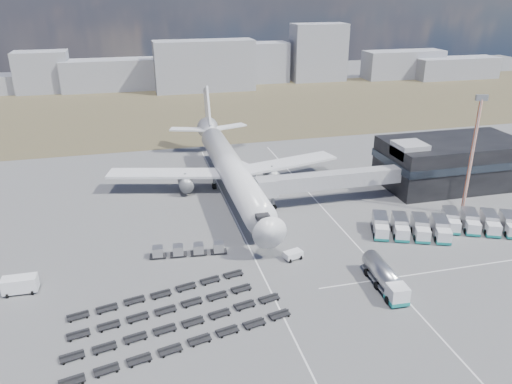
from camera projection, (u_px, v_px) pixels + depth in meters
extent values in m
plane|color=#565659|center=(271.00, 265.00, 78.98)|extent=(420.00, 420.00, 0.00)
cube|color=#4A402C|center=(187.00, 109.00, 177.37)|extent=(420.00, 90.00, 0.01)
cube|color=silver|center=(251.00, 252.00, 82.99)|extent=(0.25, 110.00, 0.01)
cube|color=silver|center=(351.00, 239.00, 87.08)|extent=(0.25, 110.00, 0.01)
cube|color=silver|center=(440.00, 271.00, 77.49)|extent=(40.00, 0.25, 0.01)
cube|color=black|center=(452.00, 163.00, 109.42)|extent=(30.00, 16.00, 10.00)
cube|color=#262D38|center=(452.00, 157.00, 108.95)|extent=(30.40, 16.40, 1.60)
cube|color=#939399|center=(410.00, 150.00, 103.17)|extent=(6.00, 6.00, 3.00)
cube|color=#939399|center=(330.00, 180.00, 99.46)|extent=(29.80, 3.00, 3.00)
cube|color=#939399|center=(266.00, 187.00, 95.97)|extent=(4.00, 3.60, 3.40)
cylinder|color=slate|center=(273.00, 197.00, 97.74)|extent=(0.70, 0.70, 5.10)
cylinder|color=black|center=(273.00, 207.00, 98.55)|extent=(1.40, 0.90, 1.40)
cylinder|color=white|center=(232.00, 171.00, 103.77)|extent=(5.60, 48.00, 5.60)
cone|color=white|center=(265.00, 226.00, 80.07)|extent=(5.60, 5.00, 5.60)
cone|color=white|center=(210.00, 131.00, 128.51)|extent=(5.60, 8.00, 5.60)
cube|color=black|center=(262.00, 216.00, 81.55)|extent=(2.20, 2.00, 0.80)
cube|color=white|center=(167.00, 173.00, 105.76)|extent=(25.59, 11.38, 0.50)
cube|color=white|center=(284.00, 163.00, 111.66)|extent=(25.59, 11.38, 0.50)
cylinder|color=slate|center=(185.00, 183.00, 105.42)|extent=(3.00, 5.00, 3.00)
cylinder|color=slate|center=(272.00, 175.00, 109.73)|extent=(3.00, 5.00, 3.00)
cube|color=white|center=(188.00, 129.00, 128.90)|extent=(9.49, 5.63, 0.35)
cube|color=white|center=(229.00, 127.00, 131.39)|extent=(9.49, 5.63, 0.35)
cube|color=white|center=(207.00, 107.00, 129.00)|extent=(0.50, 9.06, 11.45)
cylinder|color=slate|center=(257.00, 233.00, 86.55)|extent=(0.50, 0.50, 2.50)
cylinder|color=slate|center=(214.00, 183.00, 108.18)|extent=(0.60, 0.60, 2.50)
cylinder|color=slate|center=(243.00, 181.00, 109.64)|extent=(0.60, 0.60, 2.50)
cylinder|color=black|center=(257.00, 237.00, 86.83)|extent=(0.50, 1.20, 1.20)
cube|color=#8E909B|center=(42.00, 72.00, 202.80)|extent=(20.96, 12.00, 16.40)
cube|color=#8E909B|center=(122.00, 74.00, 208.75)|extent=(48.57, 12.00, 12.61)
cube|color=#8E909B|center=(205.00, 66.00, 205.14)|extent=(40.75, 12.00, 20.34)
cube|color=#8E909B|center=(266.00, 62.00, 224.79)|extent=(18.99, 12.00, 17.34)
cube|color=#8E909B|center=(318.00, 52.00, 226.35)|extent=(24.40, 12.00, 25.11)
cube|color=#8E909B|center=(403.00, 64.00, 235.07)|extent=(37.85, 12.00, 12.57)
cube|color=#8E909B|center=(456.00, 68.00, 234.35)|extent=(40.03, 12.00, 9.65)
cube|color=white|center=(397.00, 294.00, 68.96)|extent=(2.73, 2.73, 2.50)
cube|color=#167F7A|center=(397.00, 300.00, 69.34)|extent=(2.84, 2.84, 0.54)
cylinder|color=#A7A7AC|center=(381.00, 271.00, 73.59)|extent=(3.09, 8.27, 2.72)
cube|color=slate|center=(380.00, 278.00, 74.07)|extent=(2.98, 8.26, 0.38)
cylinder|color=black|center=(385.00, 286.00, 72.70)|extent=(2.88, 1.32, 1.20)
cube|color=white|center=(293.00, 255.00, 80.59)|extent=(3.34, 2.45, 1.38)
cube|color=white|center=(20.00, 285.00, 71.58)|extent=(4.81, 2.22, 2.52)
cube|color=white|center=(243.00, 171.00, 113.94)|extent=(5.27, 7.22, 3.13)
cube|color=#167F7A|center=(243.00, 176.00, 114.44)|extent=(5.42, 7.37, 0.50)
cube|color=white|center=(382.00, 233.00, 86.52)|extent=(3.00, 2.95, 2.24)
cube|color=#167F7A|center=(381.00, 237.00, 86.86)|extent=(3.14, 3.08, 0.46)
cube|color=#A7A7AC|center=(380.00, 222.00, 89.63)|extent=(4.00, 5.25, 2.65)
cube|color=white|center=(402.00, 234.00, 86.11)|extent=(3.00, 2.95, 2.24)
cube|color=#167F7A|center=(401.00, 238.00, 86.44)|extent=(3.14, 3.08, 0.46)
cube|color=#A7A7AC|center=(399.00, 223.00, 89.21)|extent=(4.00, 5.25, 2.65)
cube|color=white|center=(423.00, 235.00, 85.70)|extent=(3.00, 2.95, 2.24)
cube|color=#167F7A|center=(422.00, 240.00, 86.03)|extent=(3.14, 3.08, 0.46)
cube|color=#A7A7AC|center=(419.00, 224.00, 88.80)|extent=(4.00, 5.25, 2.65)
cube|color=white|center=(443.00, 236.00, 85.28)|extent=(3.00, 2.95, 2.24)
cube|color=#167F7A|center=(443.00, 241.00, 85.62)|extent=(3.14, 3.08, 0.46)
cube|color=#A7A7AC|center=(439.00, 225.00, 88.39)|extent=(4.00, 5.25, 2.65)
cube|color=white|center=(453.00, 227.00, 88.72)|extent=(2.98, 2.93, 2.18)
cube|color=#167F7A|center=(452.00, 231.00, 89.05)|extent=(3.11, 3.06, 0.45)
cube|color=#A7A7AC|center=(450.00, 216.00, 91.73)|extent=(4.04, 5.14, 2.58)
cube|color=white|center=(473.00, 228.00, 88.19)|extent=(2.98, 2.93, 2.18)
cube|color=#167F7A|center=(472.00, 232.00, 88.51)|extent=(3.11, 3.06, 0.45)
cube|color=#A7A7AC|center=(469.00, 218.00, 91.19)|extent=(4.04, 5.14, 2.58)
cube|color=white|center=(493.00, 230.00, 87.65)|extent=(2.98, 2.93, 2.18)
cube|color=#167F7A|center=(492.00, 234.00, 87.98)|extent=(3.11, 3.06, 0.45)
cube|color=#A7A7AC|center=(489.00, 219.00, 90.66)|extent=(4.04, 5.14, 2.58)
cube|color=#A7A7AC|center=(508.00, 221.00, 90.12)|extent=(4.04, 5.14, 2.58)
cube|color=black|center=(158.00, 256.00, 81.13)|extent=(2.82, 1.90, 0.19)
cube|color=#A7A7AC|center=(158.00, 251.00, 80.80)|extent=(1.80, 1.80, 1.55)
cube|color=black|center=(179.00, 254.00, 81.59)|extent=(2.82, 1.90, 0.19)
cube|color=#A7A7AC|center=(178.00, 250.00, 81.26)|extent=(1.80, 1.80, 1.55)
cube|color=black|center=(199.00, 253.00, 82.05)|extent=(2.82, 1.90, 0.19)
cube|color=#A7A7AC|center=(198.00, 248.00, 81.72)|extent=(1.80, 1.80, 1.55)
cube|color=black|center=(219.00, 251.00, 82.51)|extent=(2.82, 1.90, 0.19)
cube|color=#A7A7AC|center=(219.00, 247.00, 82.18)|extent=(1.80, 1.80, 1.55)
cube|color=black|center=(185.00, 344.00, 61.18)|extent=(29.96, 8.02, 0.68)
cube|color=black|center=(175.00, 326.00, 64.46)|extent=(29.96, 8.02, 0.68)
cube|color=black|center=(165.00, 309.00, 67.74)|extent=(26.25, 7.19, 0.68)
cube|color=black|center=(157.00, 294.00, 71.03)|extent=(26.25, 7.19, 0.68)
cylinder|color=#C4471F|center=(471.00, 159.00, 92.24)|extent=(0.63, 0.63, 22.43)
cube|color=slate|center=(482.00, 98.00, 87.82)|extent=(2.22, 0.98, 1.08)
cube|color=#565659|center=(462.00, 214.00, 96.51)|extent=(1.79, 1.79, 0.27)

